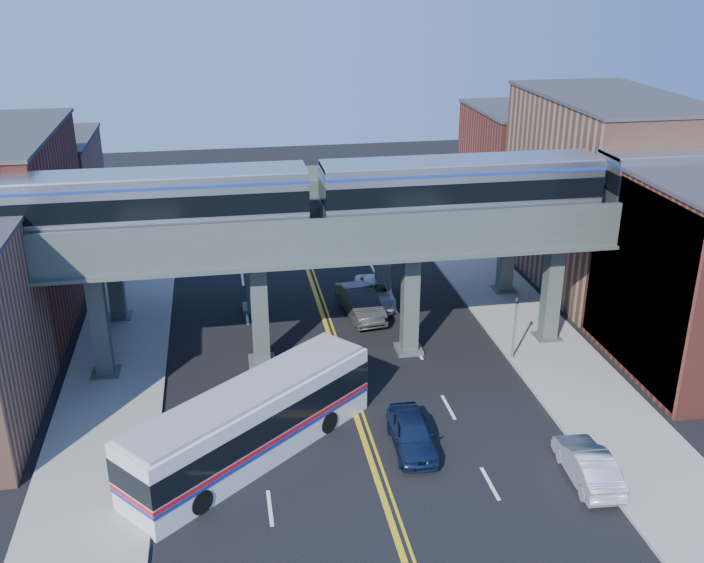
{
  "coord_description": "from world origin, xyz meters",
  "views": [
    {
      "loc": [
        -5.62,
        -29.12,
        19.86
      ],
      "look_at": [
        0.63,
        6.69,
        4.9
      ],
      "focal_mm": 40.0,
      "sensor_mm": 36.0,
      "label": 1
    }
  ],
  "objects_px": {
    "car_lane_b": "(361,303)",
    "stop_sign": "(359,372)",
    "traffic_signal": "(515,322)",
    "car_parked_curb": "(588,464)",
    "transit_train": "(461,187)",
    "car_lane_a": "(412,433)",
    "car_lane_c": "(374,293)",
    "car_lane_d": "(327,232)",
    "transit_bus": "(252,423)"
  },
  "relations": [
    {
      "from": "transit_train",
      "to": "car_lane_c",
      "type": "distance_m",
      "value": 11.17
    },
    {
      "from": "car_lane_d",
      "to": "car_parked_curb",
      "type": "xyz_separation_m",
      "value": [
        6.36,
        -30.92,
        -0.1
      ]
    },
    {
      "from": "car_lane_b",
      "to": "transit_bus",
      "type": "bearing_deg",
      "value": -125.28
    },
    {
      "from": "car_lane_c",
      "to": "transit_bus",
      "type": "bearing_deg",
      "value": -111.61
    },
    {
      "from": "car_lane_a",
      "to": "car_lane_c",
      "type": "bearing_deg",
      "value": 86.53
    },
    {
      "from": "transit_bus",
      "to": "car_lane_a",
      "type": "height_order",
      "value": "transit_bus"
    },
    {
      "from": "car_lane_a",
      "to": "car_parked_curb",
      "type": "relative_size",
      "value": 0.99
    },
    {
      "from": "traffic_signal",
      "to": "car_parked_curb",
      "type": "distance_m",
      "value": 10.53
    },
    {
      "from": "traffic_signal",
      "to": "car_lane_c",
      "type": "bearing_deg",
      "value": 123.63
    },
    {
      "from": "stop_sign",
      "to": "car_lane_d",
      "type": "relative_size",
      "value": 0.47
    },
    {
      "from": "transit_train",
      "to": "traffic_signal",
      "type": "height_order",
      "value": "transit_train"
    },
    {
      "from": "car_lane_c",
      "to": "car_parked_curb",
      "type": "distance_m",
      "value": 19.72
    },
    {
      "from": "car_lane_b",
      "to": "car_parked_curb",
      "type": "relative_size",
      "value": 1.17
    },
    {
      "from": "traffic_signal",
      "to": "transit_bus",
      "type": "xyz_separation_m",
      "value": [
        -14.13,
        -6.33,
        -0.67
      ]
    },
    {
      "from": "car_lane_c",
      "to": "car_lane_d",
      "type": "height_order",
      "value": "car_lane_d"
    },
    {
      "from": "car_lane_b",
      "to": "car_lane_a",
      "type": "bearing_deg",
      "value": -98.24
    },
    {
      "from": "transit_train",
      "to": "car_parked_curb",
      "type": "relative_size",
      "value": 10.08
    },
    {
      "from": "transit_train",
      "to": "car_lane_a",
      "type": "bearing_deg",
      "value": -116.73
    },
    {
      "from": "transit_train",
      "to": "car_parked_curb",
      "type": "bearing_deg",
      "value": -80.67
    },
    {
      "from": "car_lane_a",
      "to": "car_lane_c",
      "type": "relative_size",
      "value": 0.84
    },
    {
      "from": "transit_train",
      "to": "transit_bus",
      "type": "xyz_separation_m",
      "value": [
        -11.39,
        -8.33,
        -7.52
      ]
    },
    {
      "from": "car_lane_d",
      "to": "car_parked_curb",
      "type": "relative_size",
      "value": 1.29
    },
    {
      "from": "transit_train",
      "to": "transit_bus",
      "type": "relative_size",
      "value": 3.96
    },
    {
      "from": "stop_sign",
      "to": "car_lane_c",
      "type": "height_order",
      "value": "stop_sign"
    },
    {
      "from": "transit_bus",
      "to": "car_lane_a",
      "type": "relative_size",
      "value": 2.58
    },
    {
      "from": "stop_sign",
      "to": "car_lane_c",
      "type": "relative_size",
      "value": 0.51
    },
    {
      "from": "transit_train",
      "to": "car_lane_b",
      "type": "height_order",
      "value": "transit_train"
    },
    {
      "from": "car_lane_c",
      "to": "stop_sign",
      "type": "bearing_deg",
      "value": -97.51
    },
    {
      "from": "stop_sign",
      "to": "car_parked_curb",
      "type": "distance_m",
      "value": 11.09
    },
    {
      "from": "traffic_signal",
      "to": "car_lane_a",
      "type": "height_order",
      "value": "traffic_signal"
    },
    {
      "from": "car_lane_c",
      "to": "car_parked_curb",
      "type": "bearing_deg",
      "value": -67.58
    },
    {
      "from": "car_parked_curb",
      "to": "transit_bus",
      "type": "bearing_deg",
      "value": -13.38
    },
    {
      "from": "car_lane_d",
      "to": "car_lane_b",
      "type": "bearing_deg",
      "value": -93.74
    },
    {
      "from": "car_lane_d",
      "to": "stop_sign",
      "type": "bearing_deg",
      "value": -98.66
    },
    {
      "from": "car_lane_a",
      "to": "car_lane_b",
      "type": "height_order",
      "value": "car_lane_b"
    },
    {
      "from": "transit_train",
      "to": "stop_sign",
      "type": "xyz_separation_m",
      "value": [
        -6.16,
        -5.0,
        -7.39
      ]
    },
    {
      "from": "car_lane_b",
      "to": "car_parked_curb",
      "type": "height_order",
      "value": "car_lane_b"
    },
    {
      "from": "car_lane_c",
      "to": "car_lane_d",
      "type": "xyz_separation_m",
      "value": [
        -1.29,
        11.86,
        0.11
      ]
    },
    {
      "from": "car_lane_a",
      "to": "stop_sign",
      "type": "bearing_deg",
      "value": 114.62
    },
    {
      "from": "car_lane_b",
      "to": "stop_sign",
      "type": "bearing_deg",
      "value": -108.03
    },
    {
      "from": "car_lane_b",
      "to": "car_lane_c",
      "type": "distance_m",
      "value": 2.04
    },
    {
      "from": "transit_train",
      "to": "car_lane_a",
      "type": "xyz_separation_m",
      "value": [
        -4.51,
        -8.96,
        -8.41
      ]
    },
    {
      "from": "transit_bus",
      "to": "car_lane_a",
      "type": "xyz_separation_m",
      "value": [
        6.88,
        -0.63,
        -0.89
      ]
    },
    {
      "from": "transit_train",
      "to": "traffic_signal",
      "type": "relative_size",
      "value": 10.8
    },
    {
      "from": "traffic_signal",
      "to": "car_lane_b",
      "type": "xyz_separation_m",
      "value": [
        -6.95,
        7.02,
        -1.46
      ]
    },
    {
      "from": "transit_bus",
      "to": "car_lane_a",
      "type": "bearing_deg",
      "value": -45.16
    },
    {
      "from": "traffic_signal",
      "to": "car_lane_b",
      "type": "bearing_deg",
      "value": 134.72
    },
    {
      "from": "car_lane_b",
      "to": "car_lane_d",
      "type": "distance_m",
      "value": 13.51
    },
    {
      "from": "car_lane_b",
      "to": "car_lane_c",
      "type": "bearing_deg",
      "value": 47.17
    },
    {
      "from": "transit_train",
      "to": "car_lane_c",
      "type": "relative_size",
      "value": 8.62
    }
  ]
}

